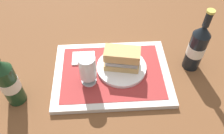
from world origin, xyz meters
TOP-DOWN VIEW (x-y plane):
  - ground_plane at (0.00, 0.00)m, footprint 3.00×3.00m
  - tray at (0.00, 0.00)m, footprint 0.44×0.32m
  - placemat at (0.00, 0.00)m, footprint 0.38×0.27m
  - plate at (-0.04, -0.02)m, footprint 0.19×0.19m
  - sandwich at (-0.03, -0.02)m, footprint 0.14×0.09m
  - beer_glass at (0.09, 0.04)m, footprint 0.06×0.06m
  - napkin_folded at (0.11, -0.08)m, footprint 0.09×0.07m
  - beer_bottle at (0.34, 0.09)m, footprint 0.07×0.07m
  - second_bottle at (-0.32, -0.03)m, footprint 0.07×0.07m

SIDE VIEW (x-z plane):
  - ground_plane at x=0.00m, z-range 0.00..0.00m
  - tray at x=0.00m, z-range 0.00..0.02m
  - placemat at x=0.00m, z-range 0.02..0.02m
  - napkin_folded at x=0.11m, z-range 0.02..0.03m
  - plate at x=-0.04m, z-range 0.02..0.04m
  - sandwich at x=-0.03m, z-range 0.04..0.12m
  - beer_glass at x=0.09m, z-range 0.03..0.15m
  - beer_bottle at x=0.34m, z-range -0.03..0.24m
  - second_bottle at x=-0.32m, z-range -0.03..0.24m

